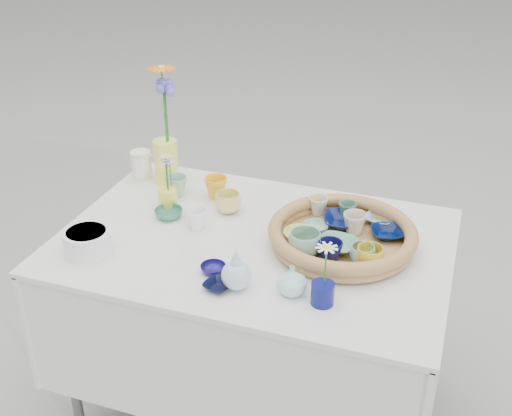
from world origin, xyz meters
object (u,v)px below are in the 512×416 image
(display_table, at_px, (254,409))
(wicker_tray, at_px, (342,236))
(bud_vase_seafoam, at_px, (292,280))
(tall_vase_yellow, at_px, (166,161))

(display_table, height_order, wicker_tray, wicker_tray)
(bud_vase_seafoam, bearing_deg, wicker_tray, 74.95)
(display_table, xyz_separation_m, tall_vase_yellow, (-0.46, 0.29, 0.85))
(display_table, relative_size, tall_vase_yellow, 7.45)
(wicker_tray, bearing_deg, tall_vase_yellow, 161.78)
(display_table, bearing_deg, bud_vase_seafoam, -50.87)
(display_table, distance_m, bud_vase_seafoam, 0.87)
(wicker_tray, bearing_deg, bud_vase_seafoam, -105.05)
(display_table, xyz_separation_m, wicker_tray, (0.28, 0.05, 0.80))
(wicker_tray, bearing_deg, display_table, -169.88)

